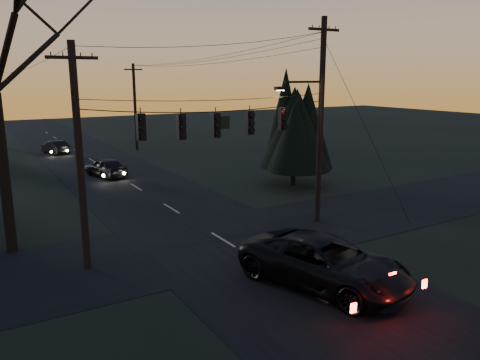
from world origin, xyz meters
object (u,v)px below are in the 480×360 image
utility_pole_far_l (4,148)px  sedan_oncoming_b (55,147)px  utility_pole_right (317,221)px  evergreen_right (294,121)px  sedan_oncoming_a (106,167)px  utility_pole_far_r (137,150)px  suv_near (324,262)px  utility_pole_left (88,267)px

utility_pole_far_l → sedan_oncoming_b: utility_pole_far_l is taller
utility_pole_right → evergreen_right: (3.97, 7.27, 4.36)m
sedan_oncoming_a → sedan_oncoming_b: bearing=-96.6°
evergreen_right → utility_pole_far_l: bearing=118.3°
utility_pole_far_r → suv_near: size_ratio=1.37×
evergreen_right → sedan_oncoming_a: bearing=138.4°
utility_pole_far_r → utility_pole_far_l: 14.01m
utility_pole_right → evergreen_right: size_ratio=1.33×
utility_pole_left → sedan_oncoming_a: utility_pole_left is taller
evergreen_right → sedan_oncoming_a: size_ratio=1.81×
utility_pole_far_l → sedan_oncoming_b: size_ratio=2.10×
utility_pole_far_l → evergreen_right: (15.47, -28.73, 4.36)m
utility_pole_right → utility_pole_far_r: 28.00m
utility_pole_right → utility_pole_far_r: bearing=90.0°
sedan_oncoming_a → evergreen_right: bearing=126.4°
utility_pole_far_l → suv_near: (6.80, -41.95, 0.86)m
utility_pole_far_r → sedan_oncoming_a: size_ratio=2.04×
utility_pole_far_r → utility_pole_left: bearing=-112.3°
evergreen_right → suv_near: (-8.67, -13.22, -3.50)m
utility_pole_far_l → evergreen_right: 32.92m
utility_pole_right → suv_near: 7.63m
utility_pole_far_r → suv_near: 34.29m
utility_pole_right → evergreen_right: 9.36m
utility_pole_left → sedan_oncoming_b: utility_pole_left is taller
sedan_oncoming_b → evergreen_right: bearing=103.4°
utility_pole_left → utility_pole_far_l: utility_pole_left is taller
utility_pole_far_r → sedan_oncoming_a: bearing=-118.5°
utility_pole_far_l → suv_near: size_ratio=1.29×
utility_pole_far_l → sedan_oncoming_b: bearing=-58.9°
utility_pole_right → utility_pole_far_l: 37.79m
utility_pole_far_r → evergreen_right: bearing=-79.2°
sedan_oncoming_b → utility_pole_left: bearing=68.3°
utility_pole_far_l → suv_near: utility_pole_far_l is taller
utility_pole_left → utility_pole_far_l: bearing=90.0°
evergreen_right → utility_pole_left: bearing=-154.8°
sedan_oncoming_a → utility_pole_right: bearing=99.0°
utility_pole_far_l → sedan_oncoming_a: 20.31m
suv_near → utility_pole_right: bearing=34.3°
utility_pole_far_r → evergreen_right: size_ratio=1.13×
utility_pole_far_r → utility_pole_far_l: bearing=145.2°
evergreen_right → suv_near: bearing=-123.3°
utility_pole_right → sedan_oncoming_b: utility_pole_right is taller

